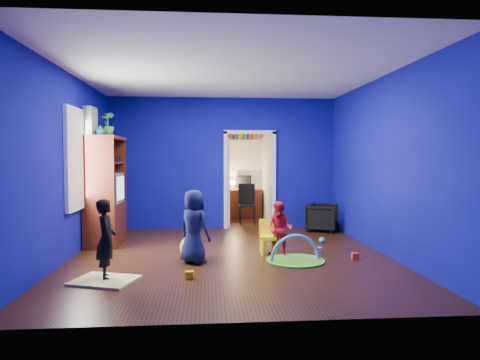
{
  "coord_description": "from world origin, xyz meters",
  "views": [
    {
      "loc": [
        -0.37,
        -6.74,
        1.58
      ],
      "look_at": [
        0.2,
        0.4,
        1.2
      ],
      "focal_mm": 32.0,
      "sensor_mm": 36.0,
      "label": 1
    }
  ],
  "objects": [
    {
      "name": "yellow_blanket",
      "position": [
        -1.66,
        -1.27,
        0.01
      ],
      "size": [
        0.9,
        0.81,
        0.03
      ],
      "primitive_type": "cube",
      "rotation": [
        0.0,
        0.0,
        -0.32
      ],
      "color": "#F2E07A",
      "rests_on": "floor"
    },
    {
      "name": "toy_2",
      "position": [
        -0.59,
        -1.23,
        0.05
      ],
      "size": [
        0.1,
        0.08,
        0.1
      ],
      "primitive_type": "cube",
      "color": "yellow",
      "rests_on": "floor"
    },
    {
      "name": "study_desk",
      "position": [
        0.6,
        4.26,
        0.38
      ],
      "size": [
        0.88,
        0.44,
        0.75
      ],
      "primitive_type": "cube",
      "color": "#3D140A",
      "rests_on": "floor"
    },
    {
      "name": "window_left",
      "position": [
        -2.48,
        0.35,
        1.55
      ],
      "size": [
        0.03,
        0.95,
        1.55
      ],
      "primitive_type": "cube",
      "color": "white",
      "rests_on": "wall_left"
    },
    {
      "name": "tv_armoire",
      "position": [
        -2.2,
        1.18,
        0.98
      ],
      "size": [
        0.58,
        1.14,
        1.96
      ],
      "primitive_type": "cube",
      "color": "#390D09",
      "rests_on": "floor"
    },
    {
      "name": "wall_back",
      "position": [
        0.0,
        2.75,
        1.45
      ],
      "size": [
        5.0,
        0.02,
        2.9
      ],
      "primitive_type": "cube",
      "color": "#0A0C7B",
      "rests_on": "floor"
    },
    {
      "name": "potted_plant",
      "position": [
        -2.2,
        1.4,
        2.19
      ],
      "size": [
        0.3,
        0.3,
        0.46
      ],
      "primitive_type": "imported",
      "rotation": [
        0.0,
        0.0,
        -0.15
      ],
      "color": "#308437",
      "rests_on": "tv_armoire"
    },
    {
      "name": "book_shelf",
      "position": [
        0.6,
        4.37,
        2.02
      ],
      "size": [
        0.88,
        0.24,
        0.04
      ],
      "primitive_type": "cube",
      "color": "white",
      "rests_on": "study_desk"
    },
    {
      "name": "doorway",
      "position": [
        0.6,
        2.75,
        1.05
      ],
      "size": [
        1.16,
        0.1,
        2.1
      ],
      "primitive_type": "cube",
      "color": "white",
      "rests_on": "floor"
    },
    {
      "name": "play_mat",
      "position": [
        0.98,
        -0.41,
        0.01
      ],
      "size": [
        0.89,
        0.89,
        0.02
      ],
      "primitive_type": "cylinder",
      "color": "green",
      "rests_on": "floor"
    },
    {
      "name": "armchair",
      "position": [
        2.1,
        2.2,
        0.29
      ],
      "size": [
        0.83,
        0.82,
        0.58
      ],
      "primitive_type": "imported",
      "rotation": [
        0.0,
        0.0,
        1.17
      ],
      "color": "black",
      "rests_on": "floor"
    },
    {
      "name": "desk_lamp",
      "position": [
        0.32,
        4.32,
        0.93
      ],
      "size": [
        0.14,
        0.14,
        0.14
      ],
      "primitive_type": "sphere",
      "color": "#FFD88C",
      "rests_on": "study_desk"
    },
    {
      "name": "ceiling",
      "position": [
        0.0,
        0.0,
        2.9
      ],
      "size": [
        5.0,
        5.5,
        0.01
      ],
      "primitive_type": "cube",
      "color": "white",
      "rests_on": "wall_back"
    },
    {
      "name": "toy_1",
      "position": [
        1.76,
        0.94,
        0.06
      ],
      "size": [
        0.11,
        0.11,
        0.11
      ],
      "primitive_type": "sphere",
      "color": "#2496CD",
      "rests_on": "floor"
    },
    {
      "name": "kid_chair",
      "position": [
        0.65,
        0.15,
        0.25
      ],
      "size": [
        0.33,
        0.33,
        0.5
      ],
      "primitive_type": "cube",
      "rotation": [
        0.0,
        0.0,
        -0.21
      ],
      "color": "yellow",
      "rests_on": "floor"
    },
    {
      "name": "vase",
      "position": [
        -2.2,
        0.88,
        2.05
      ],
      "size": [
        0.17,
        0.17,
        0.18
      ],
      "primitive_type": "imported",
      "rotation": [
        0.0,
        0.0,
        0.02
      ],
      "color": "#0C4E64",
      "rests_on": "tv_armoire"
    },
    {
      "name": "toy_0",
      "position": [
        1.93,
        -0.35,
        0.05
      ],
      "size": [
        0.1,
        0.08,
        0.1
      ],
      "primitive_type": "cube",
      "color": "red",
      "rests_on": "floor"
    },
    {
      "name": "curtain",
      "position": [
        -2.37,
        0.9,
        1.25
      ],
      "size": [
        0.14,
        0.42,
        2.4
      ],
      "primitive_type": "cube",
      "color": "slate",
      "rests_on": "floor"
    },
    {
      "name": "wall_right",
      "position": [
        2.5,
        0.0,
        1.45
      ],
      "size": [
        0.02,
        5.5,
        2.9
      ],
      "primitive_type": "cube",
      "color": "#0A0C7B",
      "rests_on": "floor"
    },
    {
      "name": "crt_tv",
      "position": [
        -2.16,
        1.18,
        1.02
      ],
      "size": [
        0.46,
        0.7,
        0.54
      ],
      "primitive_type": "cube",
      "color": "silver",
      "rests_on": "tv_armoire"
    },
    {
      "name": "toy_4",
      "position": [
        1.46,
        0.1,
        0.05
      ],
      "size": [
        0.1,
        0.08,
        0.1
      ],
      "primitive_type": "cube",
      "color": "#D24FCB",
      "rests_on": "floor"
    },
    {
      "name": "toy_3",
      "position": [
        0.83,
        0.59,
        0.06
      ],
      "size": [
        0.11,
        0.11,
        0.11
      ],
      "primitive_type": "sphere",
      "color": "green",
      "rests_on": "floor"
    },
    {
      "name": "desk_monitor",
      "position": [
        0.6,
        4.38,
        0.95
      ],
      "size": [
        0.4,
        0.05,
        0.32
      ],
      "primitive_type": "cube",
      "color": "black",
      "rests_on": "study_desk"
    },
    {
      "name": "folding_chair",
      "position": [
        0.6,
        3.3,
        0.46
      ],
      "size": [
        0.4,
        0.4,
        0.92
      ],
      "primitive_type": "cube",
      "color": "black",
      "rests_on": "floor"
    },
    {
      "name": "wall_left",
      "position": [
        -2.5,
        0.0,
        1.45
      ],
      "size": [
        0.02,
        5.5,
        2.9
      ],
      "primitive_type": "cube",
      "color": "#0A0C7B",
      "rests_on": "floor"
    },
    {
      "name": "toddler_red",
      "position": [
        0.8,
        -0.05,
        0.44
      ],
      "size": [
        0.54,
        0.5,
        0.88
      ],
      "primitive_type": "imported",
      "rotation": [
        0.0,
        0.0,
        -0.52
      ],
      "color": "red",
      "rests_on": "floor"
    },
    {
      "name": "hopper_ball",
      "position": [
        -0.6,
        -0.14,
        0.18
      ],
      "size": [
        0.36,
        0.36,
        0.36
      ],
      "primitive_type": "sphere",
      "color": "yellow",
      "rests_on": "floor"
    },
    {
      "name": "wall_front",
      "position": [
        0.0,
        -2.75,
        1.45
      ],
      "size": [
        5.0,
        0.02,
        2.9
      ],
      "primitive_type": "cube",
      "color": "#0A0C7B",
      "rests_on": "floor"
    },
    {
      "name": "alcove",
      "position": [
        0.6,
        3.62,
        1.25
      ],
      "size": [
        1.0,
        1.75,
        2.5
      ],
      "primitive_type": null,
      "color": "silver",
      "rests_on": "floor"
    },
    {
      "name": "toy_arch",
      "position": [
        0.98,
        -0.41,
        0.02
      ],
      "size": [
        0.8,
        0.17,
        0.8
      ],
      "primitive_type": "torus",
      "rotation": [
        1.57,
        0.0,
        0.15
      ],
      "color": "#3F8CD8",
      "rests_on": "floor"
    },
    {
      "name": "child_black",
      "position": [
        -1.66,
        -1.17,
        0.52
      ],
      "size": [
        0.35,
        0.44,
        1.05
      ],
      "primitive_type": "imported",
      "rotation": [
        0.0,
        0.0,
        1.86
      ],
      "color": "black",
      "rests_on": "floor"
    },
    {
      "name": "floor",
      "position": [
        0.0,
        0.0,
        0.0
      ],
      "size": [
        5.0,
        5.5,
        0.01
      ],
      "primitive_type": "cube",
      "color": "black",
      "rests_on": "ground"
    },
    {
      "name": "child_navy",
      "position": [
        -0.55,
        -0.39,
        0.55
      ],
      "size": [
        0.63,
        0.62,
        1.1
      ],
      "primitive_type": "imported",
      "rotation": [
        0.0,
        0.0,
        2.41
      ],
      "color": "#0E0F36",
      "rests_on": "floor"
    }
  ]
}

